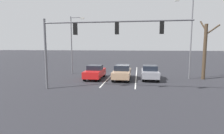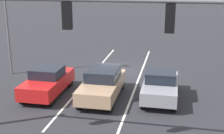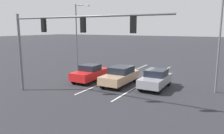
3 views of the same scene
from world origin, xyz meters
TOP-DOWN VIEW (x-y plane):
  - ground_plane at (0.00, 0.00)m, footprint 240.00×240.00m
  - lane_stripe_left_divider at (-1.61, 1.92)m, footprint 0.12×15.84m
  - lane_stripe_center_divider at (1.61, 1.92)m, footprint 0.12×15.84m
  - car_red_rightlane_front at (3.11, 5.59)m, footprint 1.82×4.14m
  - car_tan_midlane_front at (-0.03, 5.42)m, footprint 1.88×4.52m
  - car_gray_leftlane_front at (-3.16, 4.99)m, footprint 1.81×4.07m
  - traffic_signal_gantry at (2.00, 10.82)m, footprint 12.22×0.37m
  - street_lamp_right_shoulder at (6.90, 2.43)m, footprint 1.87×0.24m
  - street_lamp_left_shoulder at (-7.51, 3.97)m, footprint 2.00×0.24m

SIDE VIEW (x-z plane):
  - ground_plane at x=0.00m, z-range 0.00..0.00m
  - lane_stripe_left_divider at x=-1.61m, z-range 0.00..0.01m
  - lane_stripe_center_divider at x=1.61m, z-range 0.00..0.01m
  - car_red_rightlane_front at x=3.11m, z-range -0.01..1.57m
  - car_gray_leftlane_front at x=-3.16m, z-range 0.02..1.61m
  - car_tan_midlane_front at x=-0.03m, z-range 0.02..1.66m
  - street_lamp_right_shoulder at x=6.90m, z-range 0.60..8.26m
  - traffic_signal_gantry at x=2.00m, z-range 1.62..7.73m
  - street_lamp_left_shoulder at x=-7.51m, z-range 0.64..9.76m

